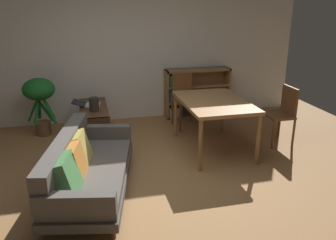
% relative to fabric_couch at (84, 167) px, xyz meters
% --- Properties ---
extents(ground_plane, '(8.16, 8.16, 0.00)m').
position_rel_fabric_couch_xyz_m(ground_plane, '(0.79, -0.02, -0.32)').
color(ground_plane, '#9E7042').
extents(back_wall_panel, '(6.80, 0.10, 2.70)m').
position_rel_fabric_couch_xyz_m(back_wall_panel, '(0.79, 2.68, 1.03)').
color(back_wall_panel, silver).
rests_on(back_wall_panel, ground_plane).
extents(fabric_couch, '(1.19, 2.10, 0.70)m').
position_rel_fabric_couch_xyz_m(fabric_couch, '(0.00, 0.00, 0.00)').
color(fabric_couch, brown).
rests_on(fabric_couch, ground_plane).
extents(media_console, '(0.45, 1.17, 0.51)m').
position_rel_fabric_couch_xyz_m(media_console, '(0.19, 1.81, -0.08)').
color(media_console, '#56351E').
rests_on(media_console, ground_plane).
extents(open_laptop, '(0.48, 0.36, 0.09)m').
position_rel_fabric_couch_xyz_m(open_laptop, '(0.10, 1.94, 0.21)').
color(open_laptop, silver).
rests_on(open_laptop, media_console).
extents(desk_speaker, '(0.15, 0.15, 0.22)m').
position_rel_fabric_couch_xyz_m(desk_speaker, '(0.20, 1.60, 0.30)').
color(desk_speaker, '#2D2823').
rests_on(desk_speaker, media_console).
extents(potted_floor_plant, '(0.52, 0.52, 0.98)m').
position_rel_fabric_couch_xyz_m(potted_floor_plant, '(-0.66, 2.10, 0.37)').
color(potted_floor_plant, brown).
rests_on(potted_floor_plant, ground_plane).
extents(dining_table, '(0.93, 1.38, 0.78)m').
position_rel_fabric_couch_xyz_m(dining_table, '(1.91, 0.84, 0.38)').
color(dining_table, olive).
rests_on(dining_table, ground_plane).
extents(dining_chair_near, '(0.39, 0.45, 0.91)m').
position_rel_fabric_couch_xyz_m(dining_chair_near, '(3.06, 0.84, 0.20)').
color(dining_chair_near, brown).
rests_on(dining_chair_near, ground_plane).
extents(dining_chair_far, '(0.45, 0.48, 0.94)m').
position_rel_fabric_couch_xyz_m(dining_chair_far, '(1.80, 1.98, 0.21)').
color(dining_chair_far, brown).
rests_on(dining_chair_far, ground_plane).
extents(bookshelf, '(1.26, 0.30, 0.93)m').
position_rel_fabric_couch_xyz_m(bookshelf, '(2.10, 2.50, 0.13)').
color(bookshelf, olive).
rests_on(bookshelf, ground_plane).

